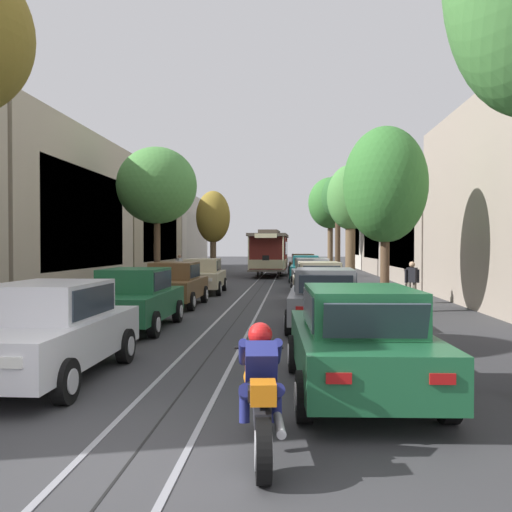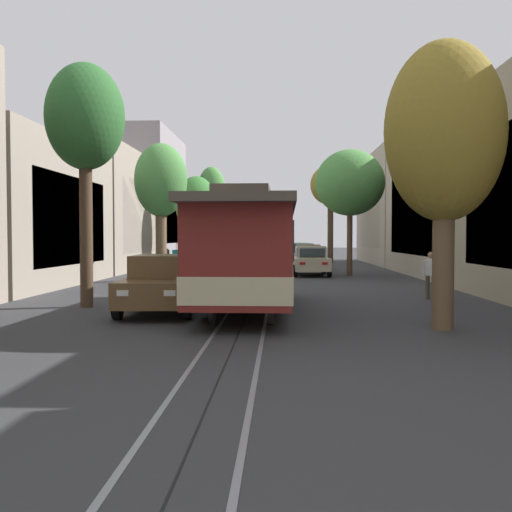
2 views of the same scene
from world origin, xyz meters
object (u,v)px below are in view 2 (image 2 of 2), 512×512
parked_car_beige_fourth_left (310,261)px  street_tree_kerb_right_second (196,205)px  street_tree_kerb_right_mid (161,183)px  cable_car_trolley (248,252)px  street_tree_kerb_left_near (331,186)px  pedestrian_on_left_pavement (165,256)px  street_tree_kerb_left_mid (445,135)px  street_tree_kerb_left_second (350,183)px  motorcycle_with_rider (255,253)px  street_tree_kerb_right_near (211,191)px  parked_car_grey_second_right (234,254)px  street_tree_kerb_right_fourth (85,121)px  fire_hydrant (214,259)px  parked_car_white_near_left (298,252)px  parked_car_brown_sixth_right (161,283)px  parked_car_green_near_right (239,252)px  parked_car_brown_mid_left (308,257)px  pedestrian_on_right_pavement (431,273)px  parked_car_beige_mid_right (224,257)px  parked_car_green_second_left (303,254)px  parked_car_silver_fourth_right (213,262)px  parked_car_teal_fifth_right (196,269)px

parked_car_beige_fourth_left → street_tree_kerb_right_second: street_tree_kerb_right_second is taller
street_tree_kerb_right_mid → cable_car_trolley: (-4.69, 10.85, -2.92)m
street_tree_kerb_left_near → pedestrian_on_left_pavement: bearing=45.4°
street_tree_kerb_left_mid → street_tree_kerb_right_second: 26.15m
street_tree_kerb_left_second → motorcycle_with_rider: street_tree_kerb_left_second is taller
street_tree_kerb_left_second → street_tree_kerb_left_near: bearing=-91.1°
street_tree_kerb_right_near → street_tree_kerb_right_second: 10.40m
parked_car_grey_second_right → street_tree_kerb_right_near: 8.70m
parked_car_grey_second_right → street_tree_kerb_right_fourth: bearing=84.5°
cable_car_trolley → fire_hydrant: bearing=-81.2°
street_tree_kerb_right_mid → cable_car_trolley: size_ratio=0.70×
street_tree_kerb_right_near → parked_car_grey_second_right: bearing=109.9°
parked_car_white_near_left → parked_car_brown_sixth_right: size_ratio=0.99×
parked_car_green_near_right → cable_car_trolley: size_ratio=0.48×
parked_car_brown_mid_left → street_tree_kerb_left_second: bearing=110.0°
street_tree_kerb_right_second → parked_car_green_near_right: bearing=-101.5°
cable_car_trolley → street_tree_kerb_right_second: bearing=-77.9°
street_tree_kerb_right_mid → pedestrian_on_right_pavement: bearing=145.8°
street_tree_kerb_right_near → motorcycle_with_rider: 6.71m
motorcycle_with_rider → parked_car_beige_fourth_left: bearing=101.1°
parked_car_beige_mid_right → pedestrian_on_right_pavement: parked_car_beige_mid_right is taller
parked_car_white_near_left → street_tree_kerb_right_second: bearing=53.4°
street_tree_kerb_left_near → cable_car_trolley: 30.79m
parked_car_beige_fourth_left → pedestrian_on_left_pavement: pedestrian_on_left_pavement is taller
parked_car_green_second_left → street_tree_kerb_right_mid: 17.07m
street_tree_kerb_right_fourth → fire_hydrant: (-0.89, -24.64, -5.06)m
street_tree_kerb_right_near → fire_hydrant: size_ratio=9.44×
parked_car_green_near_right → motorcycle_with_rider: size_ratio=2.22×
parked_car_brown_mid_left → parked_car_brown_sixth_right: bearing=76.3°
parked_car_beige_fourth_left → pedestrian_on_right_pavement: 11.85m
pedestrian_on_left_pavement → street_tree_kerb_left_second: bearing=160.1°
street_tree_kerb_right_near → street_tree_kerb_right_second: size_ratio=1.31×
parked_car_beige_mid_right → cable_car_trolley: cable_car_trolley is taller
parked_car_green_near_right → cable_car_trolley: bearing=94.7°
parked_car_brown_sixth_right → street_tree_kerb_right_second: bearing=-84.1°
parked_car_green_near_right → street_tree_kerb_right_fourth: 31.28m
parked_car_white_near_left → cable_car_trolley: size_ratio=0.48×
parked_car_brown_mid_left → parked_car_beige_mid_right: (5.23, 1.05, 0.00)m
parked_car_beige_fourth_left → street_tree_kerb_right_mid: (7.17, 4.14, 3.78)m
parked_car_silver_fourth_right → fire_hydrant: bearing=-83.6°
parked_car_beige_fourth_left → cable_car_trolley: 15.21m
motorcycle_with_rider → pedestrian_on_right_pavement: (-7.23, 30.63, 0.24)m
parked_car_teal_fifth_right → street_tree_kerb_left_near: size_ratio=0.56×
parked_car_beige_fourth_left → pedestrian_on_right_pavement: size_ratio=2.80×
street_tree_kerb_left_near → motorcycle_with_rider: size_ratio=3.93×
parked_car_teal_fifth_right → street_tree_kerb_right_mid: bearing=-60.9°
parked_car_beige_fourth_left → parked_car_green_near_right: (5.10, -16.88, 0.00)m
parked_car_green_second_left → street_tree_kerb_right_near: size_ratio=0.55×
cable_car_trolley → pedestrian_on_right_pavement: 6.99m
parked_car_green_second_left → pedestrian_on_right_pavement: (-3.41, 22.22, 0.09)m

